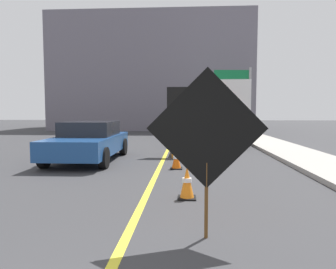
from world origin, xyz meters
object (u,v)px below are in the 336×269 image
roadwork_sign (207,132)px  traffic_cone_near_sign (187,183)px  box_truck (217,111)px  traffic_cone_mid_lane (176,159)px  arrow_board_trailer (187,143)px  pickup_car (89,141)px  highway_guide_sign (239,89)px

roadwork_sign → traffic_cone_near_sign: size_ratio=3.52×
box_truck → traffic_cone_mid_lane: 8.81m
box_truck → arrow_board_trailer: bearing=-107.3°
box_truck → pickup_car: (-5.18, -7.01, -1.05)m
arrow_board_trailer → roadwork_sign: bearing=-88.3°
highway_guide_sign → traffic_cone_mid_lane: bearing=-106.7°
traffic_cone_mid_lane → pickup_car: bearing=155.4°
highway_guide_sign → traffic_cone_near_sign: 18.08m
box_truck → highway_guide_sign: highway_guide_sign is taller
pickup_car → traffic_cone_mid_lane: pickup_car is taller
arrow_board_trailer → highway_guide_sign: 12.25m
arrow_board_trailer → pickup_car: size_ratio=0.59×
arrow_board_trailer → box_truck: size_ratio=0.34×
box_truck → traffic_cone_near_sign: (-1.72, -11.64, -1.42)m
arrow_board_trailer → box_truck: 5.89m
box_truck → traffic_cone_mid_lane: bearing=-103.5°
pickup_car → traffic_cone_mid_lane: size_ratio=7.37×
roadwork_sign → arrow_board_trailer: size_ratio=0.86×
traffic_cone_near_sign → roadwork_sign: bearing=-82.3°
arrow_board_trailer → traffic_cone_mid_lane: 2.98m
pickup_car → arrow_board_trailer: bearing=23.6°
traffic_cone_mid_lane → highway_guide_sign: bearing=73.3°
roadwork_sign → traffic_cone_near_sign: bearing=97.7°
highway_guide_sign → arrow_board_trailer: bearing=-109.2°
arrow_board_trailer → pickup_car: arrow_board_trailer is taller
traffic_cone_near_sign → box_truck: bearing=81.6°
roadwork_sign → traffic_cone_near_sign: roadwork_sign is taller
box_truck → traffic_cone_near_sign: bearing=-98.4°
box_truck → roadwork_sign: bearing=-96.1°
highway_guide_sign → traffic_cone_mid_lane: highway_guide_sign is taller
roadwork_sign → pickup_car: 7.58m
arrow_board_trailer → traffic_cone_near_sign: bearing=-90.1°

